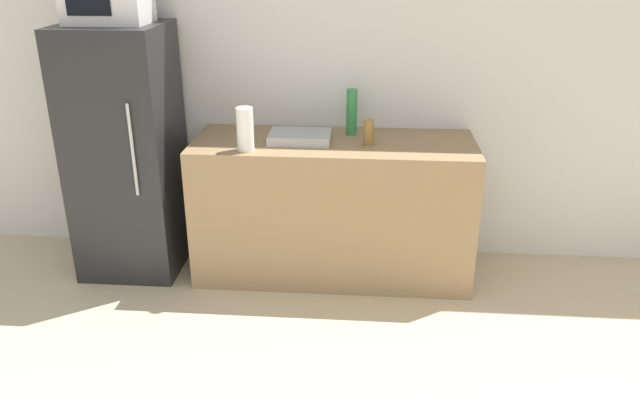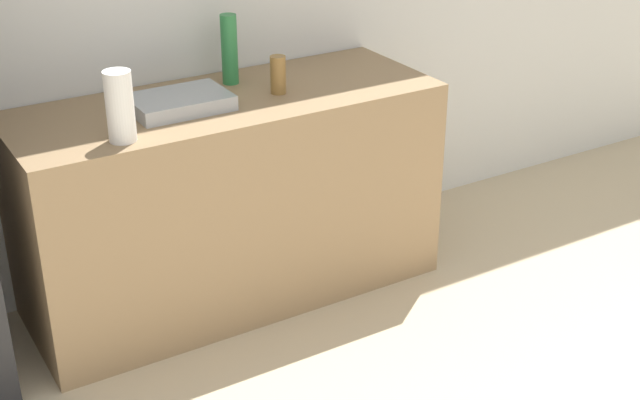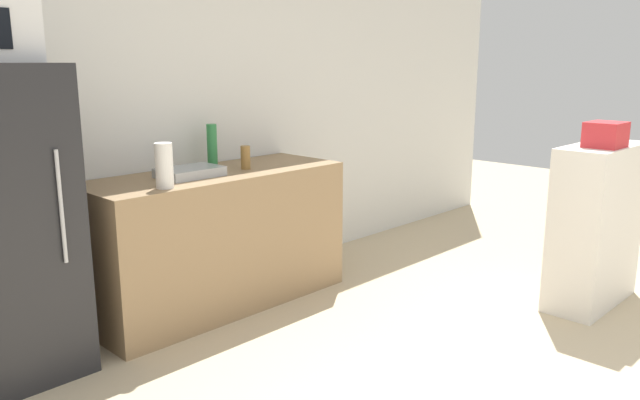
% 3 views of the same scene
% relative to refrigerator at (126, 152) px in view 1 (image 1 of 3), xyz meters
% --- Properties ---
extents(wall_back, '(8.00, 0.06, 2.60)m').
position_rel_refrigerator_xyz_m(wall_back, '(1.24, 0.39, 0.48)').
color(wall_back, silver).
rests_on(wall_back, ground_plane).
extents(refrigerator, '(0.63, 0.64, 1.63)m').
position_rel_refrigerator_xyz_m(refrigerator, '(0.00, 0.00, 0.00)').
color(refrigerator, '#232326').
rests_on(refrigerator, ground_plane).
extents(counter, '(1.80, 0.67, 0.92)m').
position_rel_refrigerator_xyz_m(counter, '(1.36, 0.02, -0.36)').
color(counter, '#937551').
rests_on(counter, ground_plane).
extents(sink_basin, '(0.39, 0.27, 0.06)m').
position_rel_refrigerator_xyz_m(sink_basin, '(1.15, -0.01, 0.13)').
color(sink_basin, '#9EA3A8').
rests_on(sink_basin, counter).
extents(bottle_tall, '(0.07, 0.07, 0.30)m').
position_rel_refrigerator_xyz_m(bottle_tall, '(1.46, 0.18, 0.25)').
color(bottle_tall, '#2D7F42').
rests_on(bottle_tall, counter).
extents(bottle_short, '(0.07, 0.07, 0.16)m').
position_rel_refrigerator_xyz_m(bottle_short, '(1.58, -0.04, 0.18)').
color(bottle_short, olive).
rests_on(bottle_short, counter).
extents(paper_towel_roll, '(0.10, 0.10, 0.26)m').
position_rel_refrigerator_xyz_m(paper_towel_roll, '(0.84, -0.21, 0.24)').
color(paper_towel_roll, white).
rests_on(paper_towel_roll, counter).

